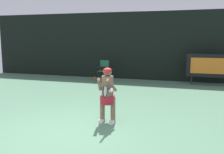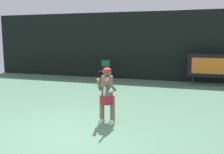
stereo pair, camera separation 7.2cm
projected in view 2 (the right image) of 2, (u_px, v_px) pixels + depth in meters
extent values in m
cube|color=#507B5E|center=(66.00, 135.00, 5.99)|extent=(18.00, 22.00, 0.02)
cube|color=black|center=(140.00, 46.00, 13.71)|extent=(18.00, 0.12, 3.60)
cylinder|color=#38383D|center=(141.00, 11.00, 13.43)|extent=(18.00, 0.05, 0.05)
cube|color=black|center=(212.00, 66.00, 12.00)|extent=(2.20, 0.20, 1.10)
cube|color=orange|center=(212.00, 66.00, 11.90)|extent=(1.80, 0.01, 0.75)
cylinder|color=#2D2D33|center=(193.00, 81.00, 12.36)|extent=(0.05, 0.05, 0.40)
cylinder|color=black|center=(99.00, 77.00, 13.25)|extent=(0.04, 0.04, 0.52)
cylinder|color=black|center=(107.00, 77.00, 13.10)|extent=(0.04, 0.04, 0.52)
cylinder|color=black|center=(101.00, 75.00, 13.63)|extent=(0.04, 0.04, 0.52)
cylinder|color=black|center=(110.00, 76.00, 13.48)|extent=(0.04, 0.04, 0.52)
cube|color=#1F603F|center=(104.00, 71.00, 13.32)|extent=(0.52, 0.44, 0.03)
cylinder|color=black|center=(101.00, 65.00, 13.55)|extent=(0.04, 0.04, 0.56)
cylinder|color=black|center=(110.00, 66.00, 13.40)|extent=(0.04, 0.04, 0.56)
cube|color=#1F603F|center=(106.00, 63.00, 13.46)|extent=(0.48, 0.02, 0.34)
cylinder|color=black|center=(100.00, 67.00, 13.37)|extent=(0.04, 0.44, 0.04)
cylinder|color=black|center=(109.00, 67.00, 13.22)|extent=(0.04, 0.44, 0.04)
cylinder|color=#D85F1C|center=(95.00, 79.00, 13.42)|extent=(0.07, 0.07, 0.24)
cylinder|color=black|center=(95.00, 76.00, 13.39)|extent=(0.03, 0.03, 0.03)
cube|color=white|center=(101.00, 121.00, 6.88)|extent=(0.11, 0.26, 0.09)
cube|color=white|center=(112.00, 122.00, 6.78)|extent=(0.11, 0.26, 0.09)
cylinder|color=brown|center=(102.00, 109.00, 6.88)|extent=(0.13, 0.13, 0.71)
cylinder|color=brown|center=(113.00, 110.00, 6.78)|extent=(0.13, 0.13, 0.71)
cylinder|color=#A31C28|center=(107.00, 100.00, 6.79)|extent=(0.39, 0.39, 0.22)
cylinder|color=brown|center=(107.00, 86.00, 6.73)|extent=(0.31, 0.31, 0.56)
sphere|color=brown|center=(107.00, 72.00, 6.67)|extent=(0.22, 0.22, 0.22)
ellipsoid|color=#B22323|center=(107.00, 70.00, 6.67)|extent=(0.22, 0.22, 0.12)
cube|color=#B22323|center=(106.00, 72.00, 6.58)|extent=(0.17, 0.12, 0.02)
cylinder|color=brown|center=(99.00, 84.00, 6.61)|extent=(0.19, 0.46, 0.40)
cylinder|color=brown|center=(111.00, 85.00, 6.51)|extent=(0.19, 0.46, 0.40)
cylinder|color=white|center=(110.00, 90.00, 6.41)|extent=(0.13, 0.13, 0.11)
cylinder|color=black|center=(108.00, 89.00, 6.37)|extent=(0.03, 0.28, 0.03)
torus|color=black|center=(104.00, 91.00, 6.08)|extent=(0.02, 0.31, 0.31)
ellipsoid|color=silver|center=(104.00, 91.00, 6.08)|extent=(0.01, 0.26, 0.26)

